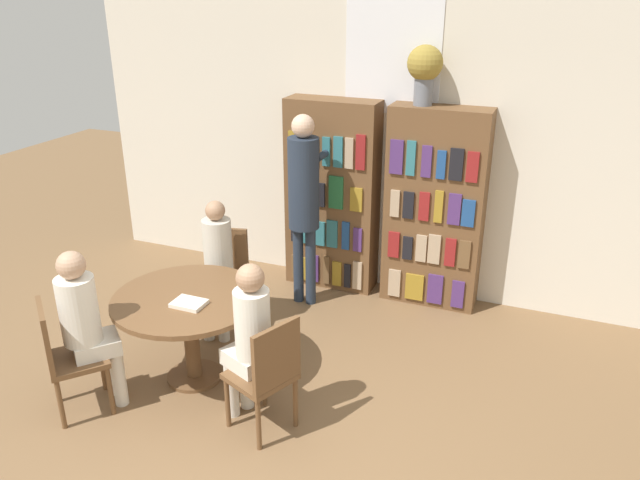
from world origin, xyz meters
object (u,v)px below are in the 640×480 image
at_px(flower_vase, 425,68).
at_px(chair_far_side, 267,371).
at_px(chair_left_side, 224,273).
at_px(seated_reader_left, 217,261).
at_px(seated_reader_right, 249,335).
at_px(bookshelf_right, 434,209).
at_px(librarian_standing, 304,192).
at_px(bookshelf_left, 332,196).
at_px(chair_near_camera, 65,353).
at_px(seated_reader_back, 86,320).
at_px(reading_table, 189,311).

bearing_deg(flower_vase, chair_far_side, -99.87).
bearing_deg(chair_far_side, chair_left_side, 63.00).
bearing_deg(chair_left_side, chair_far_side, 117.00).
distance_m(seated_reader_left, seated_reader_right, 1.31).
relative_size(bookshelf_right, librarian_standing, 1.03).
height_order(bookshelf_left, chair_near_camera, bookshelf_left).
distance_m(bookshelf_right, chair_left_side, 2.05).
bearing_deg(bookshelf_left, chair_left_side, -118.46).
height_order(chair_far_side, seated_reader_back, seated_reader_back).
bearing_deg(chair_near_camera, chair_left_side, 117.00).
relative_size(chair_left_side, seated_reader_back, 0.71).
xyz_separation_m(chair_left_side, seated_reader_back, (-0.27, -1.45, 0.22)).
distance_m(chair_left_side, seated_reader_right, 1.49).
xyz_separation_m(chair_left_side, seated_reader_right, (0.89, -1.17, 0.21)).
xyz_separation_m(reading_table, chair_near_camera, (-0.60, -0.70, -0.11)).
height_order(chair_left_side, seated_reader_left, seated_reader_left).
bearing_deg(reading_table, librarian_standing, 78.37).
bearing_deg(bookshelf_right, chair_near_camera, -126.83).
xyz_separation_m(seated_reader_left, seated_reader_back, (-0.31, -1.27, 0.03)).
bearing_deg(seated_reader_right, chair_left_side, 59.79).
bearing_deg(chair_far_side, seated_reader_back, 121.54).
xyz_separation_m(bookshelf_right, seated_reader_back, (-1.92, -2.58, -0.23)).
relative_size(flower_vase, librarian_standing, 0.28).
distance_m(bookshelf_right, librarian_standing, 1.25).
height_order(flower_vase, librarian_standing, flower_vase).
xyz_separation_m(flower_vase, chair_near_camera, (-1.86, -2.72, -1.75)).
distance_m(flower_vase, chair_far_side, 2.98).
bearing_deg(flower_vase, chair_left_side, -142.36).
xyz_separation_m(bookshelf_right, chair_near_camera, (-2.03, -2.72, -0.46)).
relative_size(bookshelf_left, chair_far_side, 2.15).
xyz_separation_m(flower_vase, seated_reader_right, (-0.58, -2.31, -1.53)).
bearing_deg(reading_table, chair_near_camera, -130.63).
bearing_deg(bookshelf_left, seated_reader_right, -83.14).
relative_size(bookshelf_left, bookshelf_right, 1.00).
height_order(flower_vase, reading_table, flower_vase).
bearing_deg(seated_reader_right, chair_far_side, -90.00).
distance_m(chair_far_side, librarian_standing, 2.05).
bearing_deg(reading_table, chair_far_side, -22.63).
xyz_separation_m(chair_far_side, seated_reader_left, (-1.02, 1.07, 0.20)).
bearing_deg(librarian_standing, seated_reader_left, -120.89).
relative_size(reading_table, seated_reader_back, 0.91).
bearing_deg(chair_far_side, seated_reader_right, 90.00).
xyz_separation_m(bookshelf_left, flower_vase, (0.86, 0.00, 1.29)).
distance_m(chair_near_camera, chair_left_side, 1.63).
distance_m(seated_reader_left, librarian_standing, 1.04).
bearing_deg(chair_left_side, chair_near_camera, 63.00).
height_order(chair_far_side, seated_reader_left, seated_reader_left).
bearing_deg(librarian_standing, chair_near_camera, -112.32).
bearing_deg(reading_table, seated_reader_right, -22.63).
distance_m(flower_vase, seated_reader_left, 2.48).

